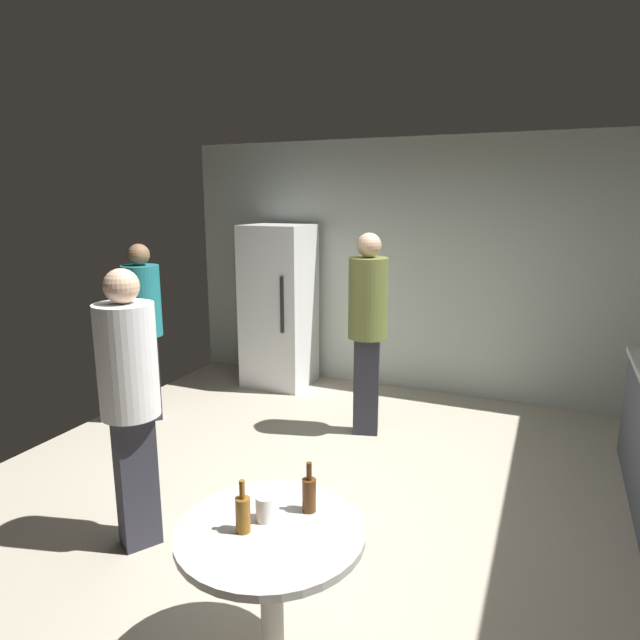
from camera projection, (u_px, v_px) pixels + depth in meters
name	position (u px, v px, depth m)	size (l,w,h in m)	color
ground_plane	(320.00, 511.00, 3.84)	(5.20, 5.20, 0.10)	#B2A893
wall_back	(416.00, 268.00, 5.90)	(5.32, 0.06, 2.70)	beige
refrigerator	(279.00, 306.00, 6.16)	(0.70, 0.68, 1.80)	white
foreground_table	(271.00, 550.00, 2.32)	(0.80, 0.80, 0.73)	beige
beer_bottle_amber	(243.00, 513.00, 2.26)	(0.06, 0.06, 0.23)	#8C5919
beer_bottle_brown	(309.00, 493.00, 2.41)	(0.06, 0.06, 0.23)	#593314
plastic_cup_white	(265.00, 508.00, 2.35)	(0.08, 0.08, 0.11)	white
person_in_white_shirt	(130.00, 389.00, 3.20)	(0.47, 0.47, 1.70)	#2D2D38
person_in_olive_shirt	(368.00, 318.00, 4.79)	(0.42, 0.42, 1.80)	#2D2D38
person_in_teal_shirt	(143.00, 319.00, 5.11)	(0.48, 0.48, 1.68)	#2D2D38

